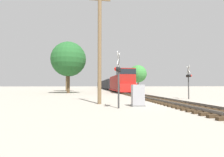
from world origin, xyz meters
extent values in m
plane|color=gray|center=(0.00, 0.00, 0.00)|extent=(400.00, 400.00, 0.00)
cube|color=#382819|center=(0.00, -5.70, 0.08)|extent=(2.60, 0.22, 0.16)
cube|color=#382819|center=(0.00, -5.10, 0.08)|extent=(2.60, 0.22, 0.16)
cube|color=#382819|center=(0.00, -4.50, 0.08)|extent=(2.60, 0.22, 0.16)
cube|color=#382819|center=(0.00, -3.90, 0.08)|extent=(2.60, 0.22, 0.16)
cube|color=#382819|center=(0.00, -3.30, 0.08)|extent=(2.60, 0.22, 0.16)
cube|color=#382819|center=(0.00, -2.70, 0.08)|extent=(2.60, 0.22, 0.16)
cube|color=#382819|center=(0.00, -2.10, 0.08)|extent=(2.60, 0.22, 0.16)
cube|color=#382819|center=(0.00, -1.50, 0.08)|extent=(2.60, 0.22, 0.16)
cube|color=#382819|center=(0.00, -0.90, 0.08)|extent=(2.60, 0.22, 0.16)
cube|color=#382819|center=(0.00, -0.30, 0.08)|extent=(2.60, 0.22, 0.16)
cube|color=#382819|center=(0.00, 0.30, 0.08)|extent=(2.60, 0.22, 0.16)
cube|color=#382819|center=(0.00, 0.90, 0.08)|extent=(2.60, 0.22, 0.16)
cube|color=#382819|center=(0.00, 1.50, 0.08)|extent=(2.60, 0.22, 0.16)
cube|color=#382819|center=(0.00, 2.10, 0.08)|extent=(2.60, 0.22, 0.16)
cube|color=#382819|center=(0.00, 2.70, 0.08)|extent=(2.60, 0.22, 0.16)
cube|color=#382819|center=(0.00, 3.30, 0.08)|extent=(2.60, 0.22, 0.16)
cube|color=#382819|center=(0.00, 3.90, 0.08)|extent=(2.60, 0.22, 0.16)
cube|color=#382819|center=(0.00, 4.50, 0.08)|extent=(2.60, 0.22, 0.16)
cube|color=#382819|center=(0.00, 5.10, 0.08)|extent=(2.60, 0.22, 0.16)
cube|color=#382819|center=(0.00, 5.70, 0.08)|extent=(2.60, 0.22, 0.16)
cube|color=#382819|center=(0.00, 6.30, 0.08)|extent=(2.60, 0.22, 0.16)
cube|color=#382819|center=(0.00, 6.90, 0.08)|extent=(2.60, 0.22, 0.16)
cube|color=#382819|center=(0.00, 7.50, 0.08)|extent=(2.60, 0.22, 0.16)
cube|color=#382819|center=(0.00, 8.10, 0.08)|extent=(2.60, 0.22, 0.16)
cube|color=#382819|center=(0.00, 8.70, 0.08)|extent=(2.60, 0.22, 0.16)
cube|color=#382819|center=(0.00, 9.30, 0.08)|extent=(2.60, 0.22, 0.16)
cube|color=#382819|center=(0.00, 9.90, 0.08)|extent=(2.60, 0.22, 0.16)
cube|color=#382819|center=(0.00, 10.50, 0.08)|extent=(2.60, 0.22, 0.16)
cube|color=#382819|center=(0.00, 11.10, 0.08)|extent=(2.60, 0.22, 0.16)
cube|color=#382819|center=(0.00, 11.70, 0.08)|extent=(2.60, 0.22, 0.16)
cube|color=#382819|center=(0.00, 12.30, 0.08)|extent=(2.60, 0.22, 0.16)
cube|color=#382819|center=(0.00, 12.90, 0.08)|extent=(2.60, 0.22, 0.16)
cube|color=#382819|center=(0.00, 13.50, 0.08)|extent=(2.60, 0.22, 0.16)
cube|color=#382819|center=(0.00, 14.10, 0.08)|extent=(2.60, 0.22, 0.16)
cube|color=#382819|center=(0.00, 14.70, 0.08)|extent=(2.60, 0.22, 0.16)
cube|color=#382819|center=(0.00, 15.30, 0.08)|extent=(2.60, 0.22, 0.16)
cube|color=#382819|center=(0.00, 15.90, 0.08)|extent=(2.60, 0.22, 0.16)
cube|color=#382819|center=(0.00, 16.50, 0.08)|extent=(2.60, 0.22, 0.16)
cube|color=#382819|center=(0.00, 17.10, 0.08)|extent=(2.60, 0.22, 0.16)
cube|color=#382819|center=(0.00, 17.70, 0.08)|extent=(2.60, 0.22, 0.16)
cube|color=#382819|center=(0.00, 18.30, 0.08)|extent=(2.60, 0.22, 0.16)
cube|color=#382819|center=(0.00, 18.90, 0.08)|extent=(2.60, 0.22, 0.16)
cube|color=#382819|center=(0.00, 19.50, 0.08)|extent=(2.60, 0.22, 0.16)
cube|color=#56514C|center=(-0.72, 0.00, 0.23)|extent=(0.07, 160.00, 0.15)
cube|color=#56514C|center=(0.72, 0.00, 0.23)|extent=(0.07, 160.00, 0.15)
cube|color=maroon|center=(0.00, 27.14, 1.99)|extent=(2.55, 12.41, 3.37)
cube|color=maroon|center=(0.00, 18.46, 2.47)|extent=(3.00, 3.90, 4.31)
cube|color=black|center=(0.00, 18.46, 4.00)|extent=(3.03, 3.94, 0.95)
cube|color=red|center=(0.00, 16.51, 1.07)|extent=(3.00, 1.77, 1.51)
cube|color=red|center=(0.00, 24.48, 0.43)|extent=(3.06, 17.37, 0.24)
cube|color=black|center=(0.00, 18.72, 0.50)|extent=(1.58, 2.20, 1.00)
cube|color=black|center=(0.00, 30.24, 0.50)|extent=(1.58, 2.20, 1.00)
cube|color=black|center=(0.00, 42.96, 1.85)|extent=(2.85, 15.26, 3.07)
cube|color=black|center=(0.00, 38.00, 0.45)|extent=(1.58, 2.20, 0.90)
cube|color=black|center=(0.00, 47.92, 0.45)|extent=(1.58, 2.20, 0.90)
cube|color=black|center=(0.00, 60.20, 1.85)|extent=(2.85, 15.26, 3.07)
cube|color=black|center=(0.00, 55.24, 0.45)|extent=(1.58, 2.20, 0.90)
cube|color=black|center=(0.00, 65.16, 0.45)|extent=(1.58, 2.20, 0.90)
cube|color=black|center=(0.00, 77.44, 1.85)|extent=(2.85, 15.26, 3.07)
cube|color=black|center=(0.00, 72.48, 0.45)|extent=(1.58, 2.20, 0.90)
cube|color=black|center=(0.00, 82.40, 0.45)|extent=(1.58, 2.20, 0.90)
cube|color=black|center=(0.00, 94.68, 1.85)|extent=(2.85, 15.26, 3.07)
cube|color=black|center=(0.00, 89.72, 0.45)|extent=(1.58, 2.20, 0.90)
cube|color=black|center=(0.00, 99.64, 0.45)|extent=(1.58, 2.20, 0.90)
cylinder|color=#333333|center=(-4.86, -2.34, 1.81)|extent=(0.12, 0.12, 3.62)
cube|color=white|center=(-4.86, -2.34, 3.32)|extent=(0.34, 0.88, 0.93)
cube|color=white|center=(-4.86, -2.34, 3.32)|extent=(0.34, 0.88, 0.93)
cube|color=black|center=(-4.86, -2.34, 2.60)|extent=(0.35, 0.83, 0.06)
cylinder|color=black|center=(-4.74, -2.01, 2.60)|extent=(0.27, 0.34, 0.30)
sphere|color=red|center=(-4.84, -1.98, 2.60)|extent=(0.26, 0.26, 0.26)
cylinder|color=black|center=(-4.86, -2.34, 2.60)|extent=(0.27, 0.34, 0.30)
sphere|color=red|center=(-4.95, -2.31, 2.60)|extent=(0.26, 0.26, 0.26)
cylinder|color=black|center=(-4.98, -2.67, 2.60)|extent=(0.27, 0.34, 0.30)
sphere|color=red|center=(-5.07, -2.64, 2.60)|extent=(0.26, 0.26, 0.26)
cube|color=white|center=(-4.86, -2.34, 2.77)|extent=(0.14, 0.31, 0.20)
cylinder|color=#333333|center=(4.12, 4.21, 1.79)|extent=(0.12, 0.12, 3.57)
cube|color=white|center=(4.12, 4.21, 3.27)|extent=(0.20, 0.92, 0.93)
cube|color=white|center=(4.12, 4.21, 3.27)|extent=(0.20, 0.92, 0.93)
cube|color=black|center=(4.12, 4.21, 2.57)|extent=(0.21, 0.86, 0.06)
cylinder|color=black|center=(4.06, 3.86, 2.57)|extent=(0.23, 0.33, 0.30)
sphere|color=red|center=(4.16, 3.85, 2.57)|extent=(0.26, 0.26, 0.26)
cylinder|color=black|center=(4.12, 4.21, 2.57)|extent=(0.23, 0.33, 0.30)
sphere|color=red|center=(4.22, 4.19, 2.57)|extent=(0.26, 0.26, 0.26)
cylinder|color=black|center=(4.19, 4.55, 2.57)|extent=(0.23, 0.33, 0.30)
sphere|color=red|center=(4.28, 4.53, 2.57)|extent=(0.26, 0.26, 0.26)
cube|color=white|center=(4.12, 4.21, 2.72)|extent=(0.09, 0.32, 0.20)
cube|color=slate|center=(-3.29, -1.47, 0.06)|extent=(0.97, 0.63, 0.12)
cube|color=#939399|center=(-3.29, -1.47, 0.85)|extent=(0.88, 0.58, 1.47)
cylinder|color=brown|center=(-5.98, 0.49, 4.66)|extent=(0.32, 0.32, 9.31)
cube|color=brown|center=(-5.98, 0.49, 8.71)|extent=(1.80, 0.12, 0.12)
cylinder|color=#473521|center=(-10.85, 20.76, 2.29)|extent=(0.58, 0.58, 4.59)
sphere|color=#1E5123|center=(-10.85, 20.76, 6.62)|extent=(6.76, 6.76, 6.76)
cylinder|color=brown|center=(-12.65, 32.83, 2.80)|extent=(0.56, 0.56, 5.60)
sphere|color=#337533|center=(-12.65, 32.83, 7.31)|extent=(5.70, 5.70, 5.70)
cylinder|color=brown|center=(11.18, 49.12, 1.92)|extent=(0.57, 0.57, 3.84)
sphere|color=#337533|center=(11.18, 49.12, 5.77)|extent=(6.45, 6.45, 6.45)
camera|label=1|loc=(-6.81, -13.89, 1.55)|focal=28.00mm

